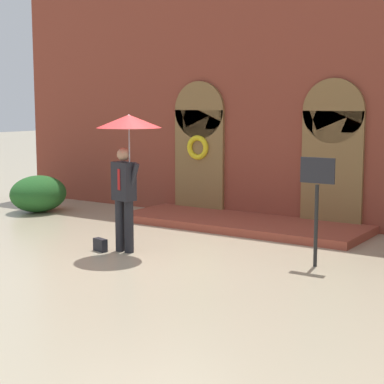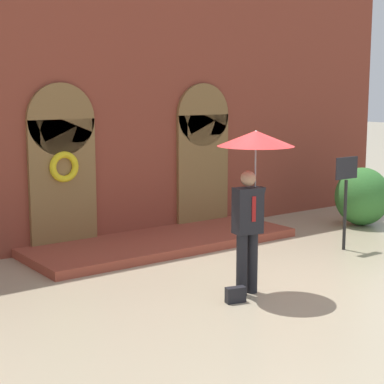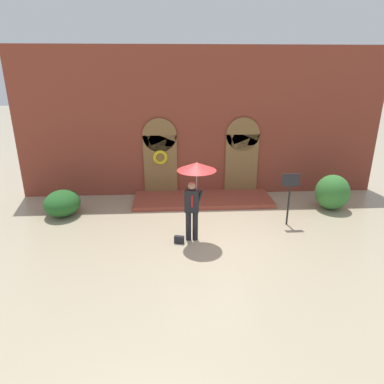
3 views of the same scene
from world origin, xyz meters
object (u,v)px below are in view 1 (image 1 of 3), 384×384
at_px(person_with_umbrella, 128,141).
at_px(shrub_left, 38,194).
at_px(handbag, 100,245).
at_px(sign_post, 317,193).

xyz_separation_m(person_with_umbrella, shrub_left, (-4.45, 2.09, -1.48)).
bearing_deg(handbag, sign_post, 31.34).
xyz_separation_m(person_with_umbrella, handbag, (-0.48, -0.20, -1.80)).
height_order(person_with_umbrella, shrub_left, person_with_umbrella).
xyz_separation_m(sign_post, shrub_left, (-7.49, 1.21, -0.73)).
relative_size(handbag, shrub_left, 0.20).
distance_m(handbag, shrub_left, 4.59).
xyz_separation_m(person_with_umbrella, sign_post, (3.05, 0.87, -0.75)).
height_order(handbag, sign_post, sign_post).
bearing_deg(shrub_left, sign_post, -9.19).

